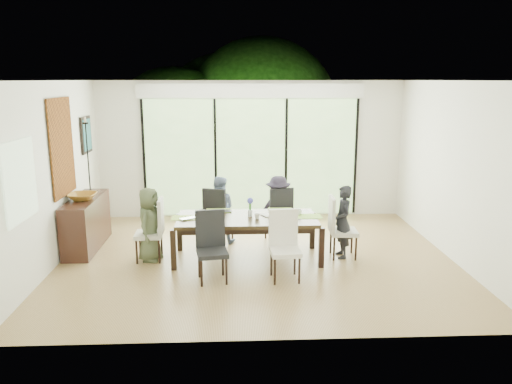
{
  "coord_description": "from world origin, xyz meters",
  "views": [
    {
      "loc": [
        -0.35,
        -7.32,
        2.72
      ],
      "look_at": [
        0.0,
        0.25,
        1.0
      ],
      "focal_mm": 35.0,
      "sensor_mm": 36.0,
      "label": 1
    }
  ],
  "objects_px": {
    "chair_left_end": "(149,230)",
    "person_far_right": "(278,209)",
    "cup_a": "(202,212)",
    "sideboard": "(87,223)",
    "laptop": "(191,219)",
    "chair_near_left": "(212,247)",
    "person_left_end": "(150,224)",
    "cup_c": "(298,212)",
    "chair_far_right": "(278,213)",
    "person_far_left": "(219,210)",
    "vase": "(250,213)",
    "table_top": "(247,219)",
    "chair_right_end": "(344,227)",
    "chair_near_right": "(285,246)",
    "person_right_end": "(343,222)",
    "bowl": "(83,197)",
    "cup_b": "(257,216)",
    "chair_far_left": "(219,214)"
  },
  "relations": [
    {
      "from": "cup_a",
      "to": "cup_c",
      "type": "relative_size",
      "value": 1.0
    },
    {
      "from": "chair_left_end",
      "to": "person_far_right",
      "type": "distance_m",
      "value": 2.21
    },
    {
      "from": "sideboard",
      "to": "chair_far_right",
      "type": "bearing_deg",
      "value": 4.11
    },
    {
      "from": "person_left_end",
      "to": "person_far_right",
      "type": "bearing_deg",
      "value": -53.24
    },
    {
      "from": "person_right_end",
      "to": "bowl",
      "type": "bearing_deg",
      "value": -101.29
    },
    {
      "from": "chair_near_right",
      "to": "person_far_right",
      "type": "relative_size",
      "value": 0.85
    },
    {
      "from": "person_left_end",
      "to": "person_far_left",
      "type": "height_order",
      "value": "same"
    },
    {
      "from": "chair_right_end",
      "to": "sideboard",
      "type": "distance_m",
      "value": 4.16
    },
    {
      "from": "chair_far_right",
      "to": "chair_near_right",
      "type": "height_order",
      "value": "same"
    },
    {
      "from": "table_top",
      "to": "laptop",
      "type": "relative_size",
      "value": 7.27
    },
    {
      "from": "cup_b",
      "to": "person_right_end",
      "type": "bearing_deg",
      "value": 4.3
    },
    {
      "from": "person_left_end",
      "to": "cup_a",
      "type": "relative_size",
      "value": 10.4
    },
    {
      "from": "chair_far_left",
      "to": "person_right_end",
      "type": "bearing_deg",
      "value": 178.6
    },
    {
      "from": "person_far_left",
      "to": "cup_a",
      "type": "xyz_separation_m",
      "value": [
        -0.25,
        -0.68,
        0.13
      ]
    },
    {
      "from": "chair_right_end",
      "to": "laptop",
      "type": "bearing_deg",
      "value": 94.74
    },
    {
      "from": "person_right_end",
      "to": "chair_far_right",
      "type": "bearing_deg",
      "value": -136.43
    },
    {
      "from": "chair_near_left",
      "to": "laptop",
      "type": "bearing_deg",
      "value": 105.06
    },
    {
      "from": "person_far_right",
      "to": "sideboard",
      "type": "height_order",
      "value": "person_far_right"
    },
    {
      "from": "chair_near_left",
      "to": "cup_a",
      "type": "height_order",
      "value": "chair_near_left"
    },
    {
      "from": "bowl",
      "to": "chair_near_right",
      "type": "bearing_deg",
      "value": -24.12
    },
    {
      "from": "chair_near_right",
      "to": "bowl",
      "type": "distance_m",
      "value": 3.43
    },
    {
      "from": "person_left_end",
      "to": "cup_c",
      "type": "relative_size",
      "value": 10.4
    },
    {
      "from": "chair_near_right",
      "to": "laptop",
      "type": "xyz_separation_m",
      "value": [
        -1.35,
        0.77,
        0.19
      ]
    },
    {
      "from": "person_far_left",
      "to": "cup_a",
      "type": "relative_size",
      "value": 10.4
    },
    {
      "from": "vase",
      "to": "sideboard",
      "type": "distance_m",
      "value": 2.74
    },
    {
      "from": "chair_far_right",
      "to": "person_far_left",
      "type": "bearing_deg",
      "value": -11.81
    },
    {
      "from": "laptop",
      "to": "cup_a",
      "type": "height_order",
      "value": "cup_a"
    },
    {
      "from": "person_left_end",
      "to": "laptop",
      "type": "bearing_deg",
      "value": -84.5
    },
    {
      "from": "cup_a",
      "to": "sideboard",
      "type": "bearing_deg",
      "value": 166.1
    },
    {
      "from": "chair_far_left",
      "to": "cup_b",
      "type": "xyz_separation_m",
      "value": [
        0.6,
        -0.95,
        0.22
      ]
    },
    {
      "from": "person_left_end",
      "to": "person_far_right",
      "type": "height_order",
      "value": "same"
    },
    {
      "from": "table_top",
      "to": "chair_right_end",
      "type": "relative_size",
      "value": 2.18
    },
    {
      "from": "chair_left_end",
      "to": "laptop",
      "type": "height_order",
      "value": "chair_left_end"
    },
    {
      "from": "person_right_end",
      "to": "cup_a",
      "type": "relative_size",
      "value": 10.4
    },
    {
      "from": "table_top",
      "to": "chair_far_right",
      "type": "bearing_deg",
      "value": 57.09
    },
    {
      "from": "chair_near_left",
      "to": "cup_c",
      "type": "height_order",
      "value": "chair_near_left"
    },
    {
      "from": "cup_c",
      "to": "person_right_end",
      "type": "bearing_deg",
      "value": -8.37
    },
    {
      "from": "chair_left_end",
      "to": "person_far_right",
      "type": "relative_size",
      "value": 0.85
    },
    {
      "from": "person_right_end",
      "to": "cup_a",
      "type": "bearing_deg",
      "value": -97.94
    },
    {
      "from": "table_top",
      "to": "chair_near_left",
      "type": "height_order",
      "value": "chair_near_left"
    },
    {
      "from": "laptop",
      "to": "sideboard",
      "type": "bearing_deg",
      "value": 125.66
    },
    {
      "from": "table_top",
      "to": "person_far_left",
      "type": "distance_m",
      "value": 0.95
    },
    {
      "from": "person_far_right",
      "to": "cup_b",
      "type": "distance_m",
      "value": 1.02
    },
    {
      "from": "laptop",
      "to": "sideboard",
      "type": "height_order",
      "value": "sideboard"
    },
    {
      "from": "cup_c",
      "to": "chair_near_right",
      "type": "bearing_deg",
      "value": -107.19
    },
    {
      "from": "person_left_end",
      "to": "cup_b",
      "type": "distance_m",
      "value": 1.64
    },
    {
      "from": "chair_near_left",
      "to": "chair_near_right",
      "type": "relative_size",
      "value": 1.0
    },
    {
      "from": "chair_near_right",
      "to": "person_far_left",
      "type": "height_order",
      "value": "person_far_left"
    },
    {
      "from": "cup_a",
      "to": "vase",
      "type": "bearing_deg",
      "value": -7.59
    },
    {
      "from": "person_right_end",
      "to": "vase",
      "type": "bearing_deg",
      "value": -96.0
    }
  ]
}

